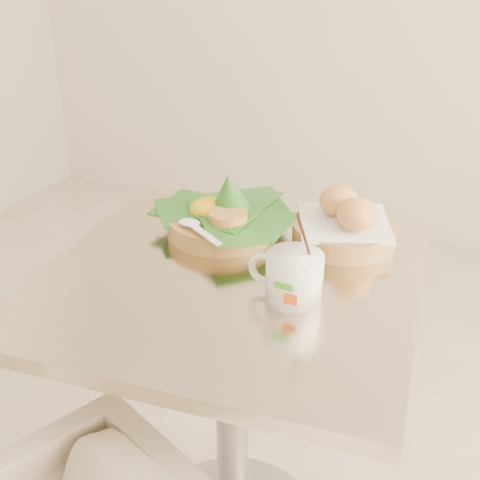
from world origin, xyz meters
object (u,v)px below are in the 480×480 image
at_px(cafe_table, 232,363).
at_px(rice_basket, 223,215).
at_px(coffee_mug, 293,275).
at_px(bread_basket, 345,225).

bearing_deg(cafe_table, rice_basket, 120.64).
distance_m(cafe_table, rice_basket, 0.31).
relative_size(cafe_table, rice_basket, 2.57).
distance_m(rice_basket, coffee_mug, 0.29).
height_order(bread_basket, coffee_mug, coffee_mug).
bearing_deg(bread_basket, coffee_mug, -95.80).
height_order(cafe_table, bread_basket, bread_basket).
relative_size(rice_basket, bread_basket, 1.27).
bearing_deg(coffee_mug, rice_basket, 140.17).
xyz_separation_m(rice_basket, bread_basket, (0.25, 0.06, -0.00)).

